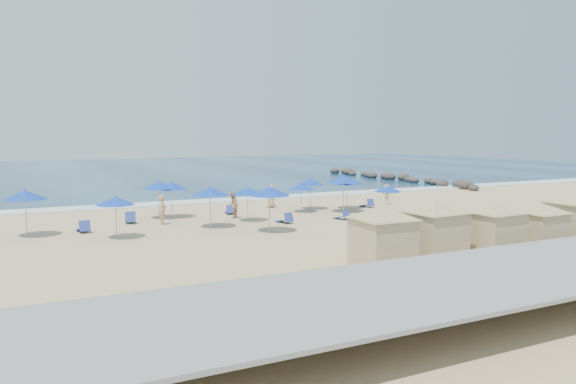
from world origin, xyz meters
The scene contains 33 objects.
ground centered at (0.00, 0.00, 0.00)m, with size 160.00×160.00×0.00m, color tan.
ocean centered at (0.00, 55.00, 0.03)m, with size 160.00×80.00×0.06m, color navy.
surf_line centered at (0.00, 15.50, 0.04)m, with size 160.00×2.50×0.08m, color white.
seawall centered at (0.00, -13.50, 0.65)m, with size 160.00×6.10×1.22m.
rock_jetty centered at (24.01, 24.90, 0.36)m, with size 2.56×26.66×0.96m.
trash_bin centered at (4.85, -5.43, 0.43)m, with size 0.86×0.86×0.86m, color black.
cabana_0 centered at (-3.20, -9.33, 1.62)m, with size 4.52×4.52×2.84m.
cabana_1 centered at (-0.42, -9.18, 1.68)m, with size 4.67×4.67×2.94m.
cabana_2 centered at (2.32, -9.86, 1.60)m, with size 4.46×4.46×2.80m.
cabana_3 centered at (5.14, -9.98, 1.47)m, with size 4.08×4.08×2.56m.
cabana_4 centered at (8.06, -9.65, 1.66)m, with size 4.61×4.61×2.89m.
umbrella_0 centered at (-15.66, 5.15, 2.23)m, with size 2.26×2.26×2.57m.
umbrella_1 centered at (-11.52, 2.42, 1.99)m, with size 2.01×2.01×2.29m.
umbrella_2 centered at (-6.97, 8.22, 2.10)m, with size 2.12×2.12×2.42m.
umbrella_3 centered at (-6.01, 3.44, 2.13)m, with size 2.16×2.16×2.45m.
umbrella_4 centered at (-7.79, 8.26, 2.17)m, with size 2.20×2.20×2.50m.
umbrella_5 centered at (-3.14, 4.65, 1.90)m, with size 1.93×1.93×2.20m.
umbrella_6 centered at (-3.60, 0.50, 2.29)m, with size 2.32×2.32×2.64m.
umbrella_7 centered at (1.72, 6.62, 1.79)m, with size 1.81×1.81×2.06m.
umbrella_8 centered at (4.29, 5.24, 2.35)m, with size 2.38×2.38×2.71m.
umbrella_9 centered at (3.05, 7.68, 1.98)m, with size 2.01×2.01×2.29m.
umbrella_10 centered at (5.57, 6.75, 2.03)m, with size 2.06×2.06×2.34m.
umbrella_11 centered at (6.04, 2.56, 1.81)m, with size 1.83×1.83×2.09m.
beach_chair_0 centered at (-12.80, 5.13, 0.25)m, with size 0.66×1.35×0.73m.
beach_chair_1 centered at (-9.84, 7.21, 0.27)m, with size 0.84×1.48×0.77m.
beach_chair_2 centered at (-3.02, 8.05, 0.24)m, with size 0.87×1.37×0.70m.
beach_chair_3 centered at (-1.39, 2.88, 0.24)m, with size 0.77×1.33×0.69m.
beach_chair_4 centered at (2.50, 2.51, 0.22)m, with size 0.76×1.23×0.63m.
beach_chair_5 centered at (7.38, 6.69, 0.23)m, with size 0.67×1.26×0.66m.
beachgoer_0 centered at (-8.22, 5.76, 0.89)m, with size 0.65×0.43×1.79m, color tan.
beachgoer_1 centered at (-3.53, 6.21, 0.88)m, with size 0.85×0.66×1.75m, color tan.
beachgoer_2 centered at (9.53, 7.23, 0.78)m, with size 1.01×0.58×1.57m, color tan.
beachgoer_3 centered at (0.88, 9.76, 0.86)m, with size 0.84×0.55×1.72m, color tan.
Camera 1 is at (-16.69, -27.33, 5.48)m, focal length 35.00 mm.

